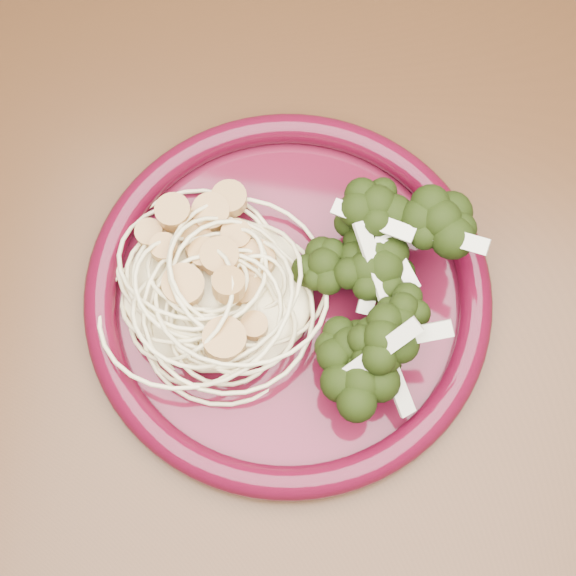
# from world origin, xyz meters

# --- Properties ---
(dining_table) EXTENTS (1.20, 0.80, 0.75)m
(dining_table) POSITION_xyz_m (0.00, 0.00, 0.65)
(dining_table) COLOR #472814
(dining_table) RESTS_ON ground
(dinner_plate) EXTENTS (0.33, 0.33, 0.02)m
(dinner_plate) POSITION_xyz_m (0.08, -0.04, 0.76)
(dinner_plate) COLOR #490C1C
(dinner_plate) RESTS_ON dining_table
(spaghetti_pile) EXTENTS (0.15, 0.14, 0.03)m
(spaghetti_pile) POSITION_xyz_m (0.04, -0.04, 0.77)
(spaghetti_pile) COLOR beige
(spaghetti_pile) RESTS_ON dinner_plate
(scallop_cluster) EXTENTS (0.16, 0.16, 0.05)m
(scallop_cluster) POSITION_xyz_m (0.04, -0.04, 0.81)
(scallop_cluster) COLOR tan
(scallop_cluster) RESTS_ON spaghetti_pile
(broccoli_pile) EXTENTS (0.12, 0.17, 0.05)m
(broccoli_pile) POSITION_xyz_m (0.14, -0.03, 0.78)
(broccoli_pile) COLOR black
(broccoli_pile) RESTS_ON dinner_plate
(onion_garnish) EXTENTS (0.08, 0.11, 0.06)m
(onion_garnish) POSITION_xyz_m (0.14, -0.03, 0.82)
(onion_garnish) COLOR beige
(onion_garnish) RESTS_ON broccoli_pile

